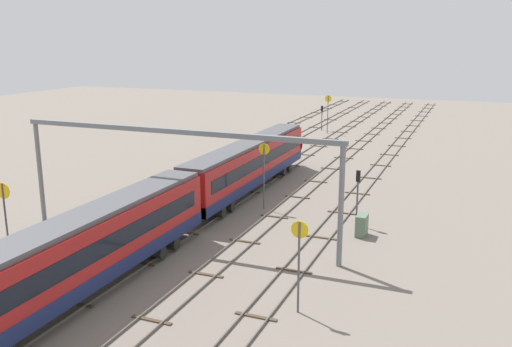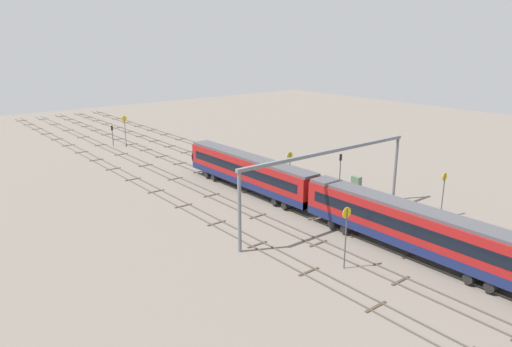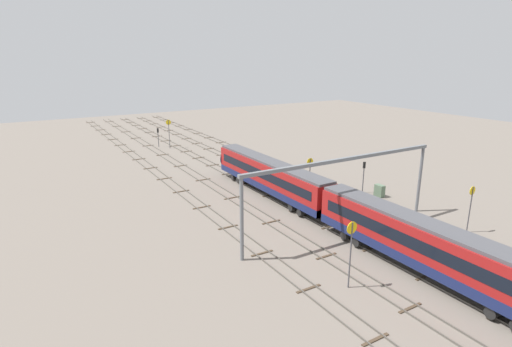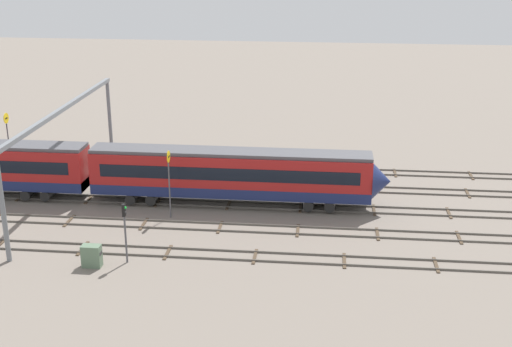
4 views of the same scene
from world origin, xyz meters
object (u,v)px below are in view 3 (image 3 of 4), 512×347
speed_sign_far_trackside (310,173)px  signal_light_trackside_approach (158,135)px  speed_sign_distant_end (169,129)px  speed_sign_mid_trackside (471,203)px  overhead_gantry (345,174)px  relay_cabinet (379,191)px  signal_light_trackside_departure (364,173)px  speed_sign_near_foreground (351,245)px

speed_sign_far_trackside → signal_light_trackside_approach: 43.37m
speed_sign_distant_end → speed_sign_mid_trackside: bearing=-166.6°
overhead_gantry → speed_sign_mid_trackside: bearing=-120.7°
signal_light_trackside_approach → speed_sign_far_trackside: bearing=-171.2°
speed_sign_distant_end → relay_cabinet: speed_sign_distant_end is taller
signal_light_trackside_departure → relay_cabinet: 3.25m
relay_cabinet → speed_sign_far_trackside: bearing=69.1°
speed_sign_mid_trackside → signal_light_trackside_departure: (15.54, 0.11, -0.48)m
speed_sign_far_trackside → relay_cabinet: 10.43m
overhead_gantry → relay_cabinet: 15.18m
overhead_gantry → speed_sign_distant_end: 50.34m
speed_sign_far_trackside → speed_sign_distant_end: 40.73m
speed_sign_far_trackside → signal_light_trackside_departure: bearing=-98.6°
speed_sign_distant_end → speed_sign_far_trackside: bearing=-172.9°
speed_sign_near_foreground → relay_cabinet: (14.91, -19.61, -3.06)m
speed_sign_mid_trackside → signal_light_trackside_approach: bearing=14.3°
signal_light_trackside_approach → signal_light_trackside_departure: size_ratio=0.89×
overhead_gantry → speed_sign_far_trackside: overhead_gantry is taller
speed_sign_mid_trackside → speed_sign_distant_end: size_ratio=0.88×
speed_sign_mid_trackside → speed_sign_distant_end: (57.24, 13.60, 0.53)m
signal_light_trackside_approach → signal_light_trackside_departure: (-44.12, -15.09, 0.31)m
overhead_gantry → signal_light_trackside_approach: 52.92m
overhead_gantry → speed_sign_near_foreground: size_ratio=4.31×
overhead_gantry → speed_sign_mid_trackside: (-7.00, -11.77, -3.23)m
speed_sign_far_trackside → overhead_gantry: bearing=161.9°
speed_sign_far_trackside → signal_light_trackside_departure: 8.59m
speed_sign_mid_trackside → speed_sign_far_trackside: speed_sign_far_trackside is taller
overhead_gantry → speed_sign_mid_trackside: size_ratio=4.82×
speed_sign_mid_trackside → relay_cabinet: (13.25, -0.78, -2.61)m
speed_sign_near_foreground → signal_light_trackside_departure: (17.20, -18.73, -0.93)m
signal_light_trackside_approach → relay_cabinet: (-46.41, -15.97, -1.82)m
speed_sign_distant_end → signal_light_trackside_approach: size_ratio=1.50×
relay_cabinet → speed_sign_distant_end: bearing=18.1°
overhead_gantry → signal_light_trackside_approach: size_ratio=6.33×
overhead_gantry → speed_sign_far_trackside: size_ratio=4.34×
speed_sign_far_trackside → speed_sign_distant_end: size_ratio=0.97×
overhead_gantry → signal_light_trackside_departure: size_ratio=5.62×
speed_sign_near_foreground → speed_sign_mid_trackside: size_ratio=1.12×
speed_sign_near_foreground → relay_cabinet: bearing=-52.7°
speed_sign_near_foreground → signal_light_trackside_approach: bearing=-3.4°
overhead_gantry → signal_light_trackside_departure: bearing=-53.8°
overhead_gantry → relay_cabinet: size_ratio=15.49×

